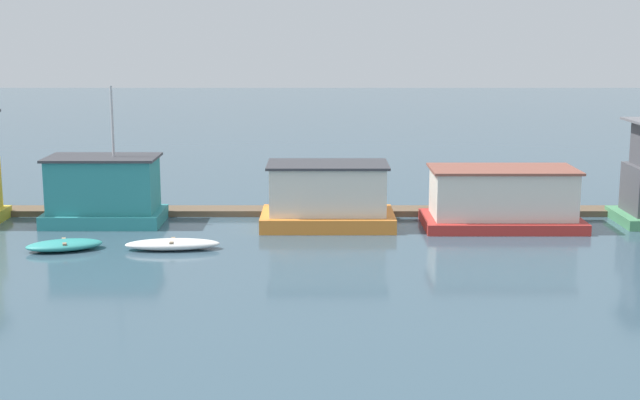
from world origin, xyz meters
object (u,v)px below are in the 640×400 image
at_px(houseboat_orange, 331,197).
at_px(dinghy_white, 176,244).
at_px(dinghy_teal, 68,245).
at_px(mooring_post_near_right, 441,201).
at_px(houseboat_red, 506,199).
at_px(houseboat_teal, 108,192).

bearing_deg(houseboat_orange, dinghy_white, -145.31).
xyz_separation_m(dinghy_teal, mooring_post_near_right, (16.66, 6.50, 0.66)).
xyz_separation_m(houseboat_red, dinghy_teal, (-19.45, -4.52, -1.11)).
relative_size(dinghy_white, mooring_post_near_right, 2.32).
bearing_deg(dinghy_teal, houseboat_orange, 22.73).
height_order(houseboat_teal, houseboat_orange, houseboat_teal).
relative_size(houseboat_teal, dinghy_teal, 1.92).
relative_size(houseboat_orange, houseboat_red, 0.85).
xyz_separation_m(houseboat_teal, dinghy_white, (4.08, -5.12, -1.33)).
distance_m(houseboat_teal, houseboat_red, 18.96).
xyz_separation_m(houseboat_teal, dinghy_teal, (-0.50, -5.22, -1.34)).
bearing_deg(houseboat_red, houseboat_orange, 178.77).
distance_m(dinghy_teal, dinghy_white, 4.58).
bearing_deg(houseboat_teal, houseboat_red, -2.10).
relative_size(houseboat_red, mooring_post_near_right, 4.20).
xyz_separation_m(houseboat_orange, dinghy_white, (-6.64, -4.60, -1.17)).
height_order(houseboat_teal, dinghy_teal, houseboat_teal).
xyz_separation_m(houseboat_red, mooring_post_near_right, (-2.79, 1.98, -0.45)).
relative_size(houseboat_teal, houseboat_orange, 1.06).
height_order(houseboat_red, dinghy_teal, houseboat_red).
bearing_deg(dinghy_white, houseboat_red, 16.56).
bearing_deg(dinghy_white, houseboat_orange, 34.69).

